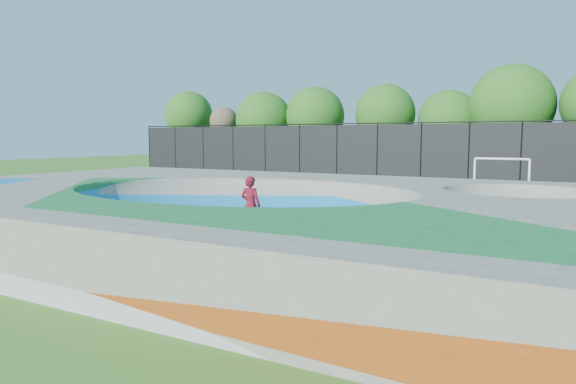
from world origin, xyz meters
name	(u,v)px	position (x,y,z in m)	size (l,w,h in m)	color
ground	(239,237)	(0.00, 0.00, 0.00)	(120.00, 120.00, 0.00)	#37661C
skate_deck	(239,213)	(0.00, 0.00, 0.75)	(22.00, 14.00, 1.50)	gray
skater	(251,206)	(0.12, 0.47, 0.92)	(0.67, 0.44, 1.83)	red
skateboard	(251,234)	(0.12, 0.47, 0.03)	(0.78, 0.22, 0.05)	black
soccer_goal	(501,169)	(5.34, 17.56, 1.33)	(2.91, 0.12, 1.92)	white
fence	(421,152)	(0.00, 21.00, 2.10)	(48.09, 0.09, 4.04)	black
treeline	(469,111)	(2.06, 26.12, 4.90)	(51.74, 6.36, 8.05)	#473623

